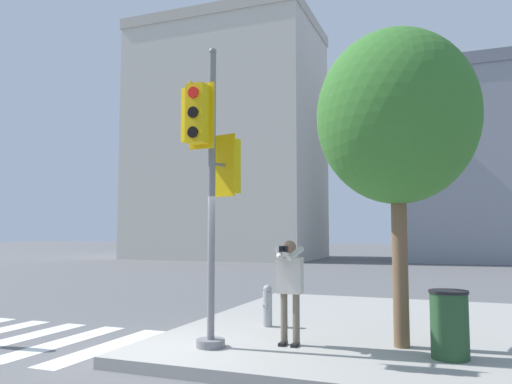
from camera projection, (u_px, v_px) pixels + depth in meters
name	position (u px, v px, depth m)	size (l,w,h in m)	color
ground_plane	(144.00, 364.00, 7.33)	(160.00, 160.00, 0.00)	#5B5B5E
sidewalk_corner	(409.00, 331.00, 9.34)	(8.00, 8.00, 0.18)	#9E9B96
traffic_signal_pole	(208.00, 158.00, 7.95)	(0.88, 1.21, 4.73)	slate
person_photographer	(290.00, 282.00, 7.86)	(0.50, 0.53, 1.63)	black
street_tree	(397.00, 118.00, 7.95)	(2.54, 2.54, 5.00)	brown
fire_hydrant	(267.00, 306.00, 9.36)	(0.18, 0.24, 0.77)	#99999E
trash_bin	(449.00, 324.00, 6.98)	(0.54, 0.54, 0.94)	#234728
building_left	(228.00, 141.00, 38.50)	(13.78, 9.24, 17.91)	beige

